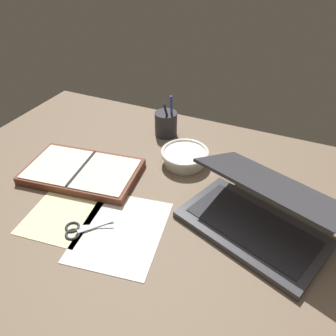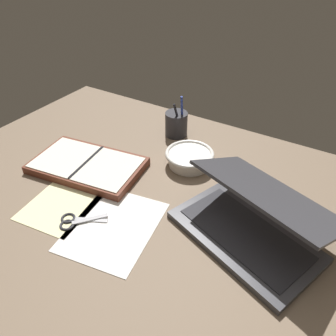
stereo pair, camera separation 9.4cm
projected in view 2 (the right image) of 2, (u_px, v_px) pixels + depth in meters
The scene contains 8 objects.
desk_top at pixel (147, 196), 96.36cm from camera, with size 140.00×100.00×2.00cm, color #75604C.
laptop at pixel (252, 221), 80.34cm from camera, with size 42.76×37.29×15.36cm.
bowl at pixel (189, 158), 105.57cm from camera, with size 15.80×15.80×4.88cm.
pen_cup at pixel (176, 124), 119.71cm from camera, with size 8.15×8.15×16.07cm.
planner at pixel (87, 166), 104.30cm from camera, with size 37.15×25.32×3.00cm.
scissors at pixel (73, 221), 86.26cm from camera, with size 11.83×10.55×0.80cm.
paper_sheet_front at pixel (114, 226), 85.18cm from camera, with size 21.01×26.19×0.16cm, color white.
paper_sheet_beside_planner at pixel (64, 203), 92.41cm from camera, with size 17.81×22.34×0.16cm, color #F4EFB2.
Camera 2 is at (42.95, -58.54, 65.17)cm, focal length 35.00 mm.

